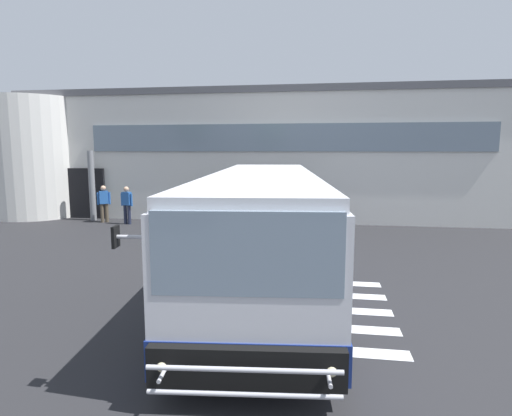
# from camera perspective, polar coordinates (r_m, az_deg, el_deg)

# --- Properties ---
(ground_plane) EXTENTS (80.00, 90.00, 0.02)m
(ground_plane) POSITION_cam_1_polar(r_m,az_deg,el_deg) (13.31, -3.24, -6.38)
(ground_plane) COLOR #232326
(ground_plane) RESTS_ON ground
(bay_paint_stripes) EXTENTS (4.40, 3.96, 0.01)m
(bay_paint_stripes) POSITION_cam_1_polar(r_m,az_deg,el_deg) (9.05, 3.84, -13.27)
(bay_paint_stripes) COLOR silver
(bay_paint_stripes) RESTS_ON ground
(terminal_building) EXTENTS (25.53, 13.80, 6.06)m
(terminal_building) POSITION_cam_1_polar(r_m,az_deg,el_deg) (24.51, 0.80, 7.34)
(terminal_building) COLOR silver
(terminal_building) RESTS_ON ground
(entry_support_column) EXTENTS (0.28, 0.28, 3.23)m
(entry_support_column) POSITION_cam_1_polar(r_m,az_deg,el_deg) (20.90, -21.39, 2.83)
(entry_support_column) COLOR slate
(entry_support_column) RESTS_ON ground
(bus_main_foreground) EXTENTS (3.73, 12.29, 2.70)m
(bus_main_foreground) POSITION_cam_1_polar(r_m,az_deg,el_deg) (10.85, 1.03, -2.37)
(bus_main_foreground) COLOR silver
(bus_main_foreground) RESTS_ON ground
(passenger_near_column) EXTENTS (0.52, 0.50, 1.68)m
(passenger_near_column) POSITION_cam_1_polar(r_m,az_deg,el_deg) (20.22, -19.98, 0.88)
(passenger_near_column) COLOR #4C4233
(passenger_near_column) RESTS_ON ground
(passenger_by_doorway) EXTENTS (0.58, 0.28, 1.68)m
(passenger_by_doorway) POSITION_cam_1_polar(r_m,az_deg,el_deg) (19.37, -17.14, 0.62)
(passenger_by_doorway) COLOR #1E2338
(passenger_by_doorway) RESTS_ON ground
(safety_bollard_yellow) EXTENTS (0.18, 0.18, 0.90)m
(safety_bollard_yellow) POSITION_cam_1_polar(r_m,az_deg,el_deg) (16.85, -3.80, -1.74)
(safety_bollard_yellow) COLOR yellow
(safety_bollard_yellow) RESTS_ON ground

